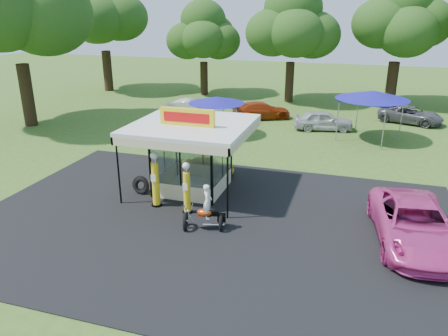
{
  "coord_description": "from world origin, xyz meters",
  "views": [
    {
      "loc": [
        5.41,
        -13.52,
        8.46
      ],
      "look_at": [
        -0.09,
        4.0,
        1.69
      ],
      "focal_mm": 35.0,
      "sensor_mm": 36.0,
      "label": 1
    }
  ],
  "objects_px": {
    "pink_sedan": "(414,224)",
    "gas_pump_right": "(187,189)",
    "gas_pump_left": "(155,181)",
    "tent_east": "(372,95)",
    "motorcycle": "(206,212)",
    "bg_car_c": "(323,120)",
    "bg_car_a": "(193,111)",
    "kiosk_car": "(208,166)",
    "gas_station_kiosk": "(192,155)",
    "bg_car_d": "(411,115)",
    "tent_west": "(217,100)",
    "bg_car_b": "(261,110)"
  },
  "relations": [
    {
      "from": "pink_sedan",
      "to": "gas_pump_right",
      "type": "bearing_deg",
      "value": 173.6
    },
    {
      "from": "gas_pump_left",
      "to": "tent_east",
      "type": "distance_m",
      "value": 16.74
    },
    {
      "from": "motorcycle",
      "to": "bg_car_c",
      "type": "xyz_separation_m",
      "value": [
        3.01,
        17.02,
        -0.07
      ]
    },
    {
      "from": "tent_east",
      "to": "bg_car_a",
      "type": "bearing_deg",
      "value": 174.01
    },
    {
      "from": "kiosk_car",
      "to": "motorcycle",
      "type": "bearing_deg",
      "value": -161.24
    },
    {
      "from": "tent_east",
      "to": "pink_sedan",
      "type": "bearing_deg",
      "value": -83.22
    },
    {
      "from": "gas_station_kiosk",
      "to": "bg_car_d",
      "type": "distance_m",
      "value": 20.76
    },
    {
      "from": "bg_car_a",
      "to": "tent_west",
      "type": "xyz_separation_m",
      "value": [
        3.1,
        -3.37,
        1.65
      ]
    },
    {
      "from": "gas_station_kiosk",
      "to": "gas_pump_left",
      "type": "distance_m",
      "value": 2.51
    },
    {
      "from": "kiosk_car",
      "to": "bg_car_c",
      "type": "bearing_deg",
      "value": -24.28
    },
    {
      "from": "kiosk_car",
      "to": "bg_car_d",
      "type": "relative_size",
      "value": 0.6
    },
    {
      "from": "gas_station_kiosk",
      "to": "pink_sedan",
      "type": "distance_m",
      "value": 10.18
    },
    {
      "from": "bg_car_d",
      "to": "bg_car_c",
      "type": "bearing_deg",
      "value": 141.47
    },
    {
      "from": "pink_sedan",
      "to": "gas_station_kiosk",
      "type": "bearing_deg",
      "value": 159.04
    },
    {
      "from": "bg_car_a",
      "to": "bg_car_c",
      "type": "xyz_separation_m",
      "value": [
        10.11,
        0.26,
        -0.1
      ]
    },
    {
      "from": "bg_car_a",
      "to": "bg_car_d",
      "type": "xyz_separation_m",
      "value": [
        16.38,
        4.32,
        -0.16
      ]
    },
    {
      "from": "kiosk_car",
      "to": "bg_car_b",
      "type": "relative_size",
      "value": 0.6
    },
    {
      "from": "gas_pump_right",
      "to": "bg_car_d",
      "type": "height_order",
      "value": "gas_pump_right"
    },
    {
      "from": "bg_car_c",
      "to": "gas_pump_left",
      "type": "bearing_deg",
      "value": 146.52
    },
    {
      "from": "gas_pump_left",
      "to": "bg_car_d",
      "type": "bearing_deg",
      "value": 58.27
    },
    {
      "from": "tent_east",
      "to": "tent_west",
      "type": "bearing_deg",
      "value": -169.0
    },
    {
      "from": "gas_station_kiosk",
      "to": "bg_car_c",
      "type": "xyz_separation_m",
      "value": [
        5.02,
        13.33,
        -1.06
      ]
    },
    {
      "from": "bg_car_a",
      "to": "kiosk_car",
      "type": "bearing_deg",
      "value": -155.38
    },
    {
      "from": "motorcycle",
      "to": "kiosk_car",
      "type": "distance_m",
      "value": 6.24
    },
    {
      "from": "tent_west",
      "to": "tent_east",
      "type": "height_order",
      "value": "tent_east"
    },
    {
      "from": "bg_car_c",
      "to": "bg_car_d",
      "type": "bearing_deg",
      "value": -69.92
    },
    {
      "from": "tent_east",
      "to": "motorcycle",
      "type": "bearing_deg",
      "value": -111.89
    },
    {
      "from": "gas_pump_right",
      "to": "bg_car_c",
      "type": "xyz_separation_m",
      "value": [
        4.3,
        15.86,
        -0.41
      ]
    },
    {
      "from": "bg_car_b",
      "to": "tent_east",
      "type": "bearing_deg",
      "value": -141.03
    },
    {
      "from": "pink_sedan",
      "to": "bg_car_c",
      "type": "xyz_separation_m",
      "value": [
        -4.83,
        15.71,
        -0.1
      ]
    },
    {
      "from": "gas_pump_right",
      "to": "kiosk_car",
      "type": "distance_m",
      "value": 4.84
    },
    {
      "from": "bg_car_d",
      "to": "tent_west",
      "type": "relative_size",
      "value": 1.21
    },
    {
      "from": "pink_sedan",
      "to": "tent_east",
      "type": "distance_m",
      "value": 14.32
    },
    {
      "from": "gas_station_kiosk",
      "to": "bg_car_b",
      "type": "relative_size",
      "value": 1.15
    },
    {
      "from": "gas_pump_left",
      "to": "gas_pump_right",
      "type": "xyz_separation_m",
      "value": [
        1.59,
        -0.24,
        -0.11
      ]
    },
    {
      "from": "motorcycle",
      "to": "tent_west",
      "type": "relative_size",
      "value": 0.52
    },
    {
      "from": "gas_station_kiosk",
      "to": "bg_car_b",
      "type": "xyz_separation_m",
      "value": [
        -0.06,
        15.32,
        -1.1
      ]
    },
    {
      "from": "bg_car_c",
      "to": "kiosk_car",
      "type": "bearing_deg",
      "value": 142.9
    },
    {
      "from": "motorcycle",
      "to": "pink_sedan",
      "type": "distance_m",
      "value": 7.95
    },
    {
      "from": "kiosk_car",
      "to": "bg_car_d",
      "type": "xyz_separation_m",
      "value": [
        11.29,
        15.18,
        0.18
      ]
    },
    {
      "from": "bg_car_d",
      "to": "tent_west",
      "type": "distance_m",
      "value": 15.45
    },
    {
      "from": "tent_east",
      "to": "gas_pump_right",
      "type": "bearing_deg",
      "value": -117.7
    },
    {
      "from": "gas_station_kiosk",
      "to": "kiosk_car",
      "type": "height_order",
      "value": "gas_station_kiosk"
    },
    {
      "from": "bg_car_b",
      "to": "bg_car_c",
      "type": "relative_size",
      "value": 1.11
    },
    {
      "from": "gas_station_kiosk",
      "to": "gas_pump_right",
      "type": "xyz_separation_m",
      "value": [
        0.72,
        -2.54,
        -0.65
      ]
    },
    {
      "from": "gas_station_kiosk",
      "to": "motorcycle",
      "type": "distance_m",
      "value": 4.32
    },
    {
      "from": "bg_car_a",
      "to": "bg_car_b",
      "type": "relative_size",
      "value": 1.06
    },
    {
      "from": "gas_pump_right",
      "to": "motorcycle",
      "type": "xyz_separation_m",
      "value": [
        1.29,
        -1.16,
        -0.34
      ]
    },
    {
      "from": "bg_car_b",
      "to": "tent_west",
      "type": "bearing_deg",
      "value": 133.9
    },
    {
      "from": "tent_west",
      "to": "bg_car_c",
      "type": "bearing_deg",
      "value": 27.4
    }
  ]
}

